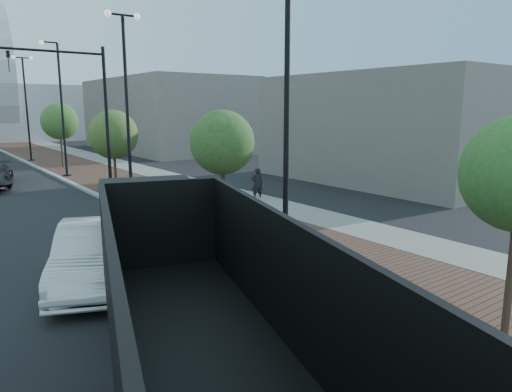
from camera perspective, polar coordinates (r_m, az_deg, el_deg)
sidewalk at (r=42.14m, az=-20.25°, el=3.54°), size 7.00×140.00×0.12m
concrete_strip at (r=42.95m, az=-16.79°, el=3.88°), size 2.40×140.00×0.13m
curb at (r=41.32m, az=-24.91°, el=3.09°), size 0.30×140.00×0.14m
dump_truck at (r=9.87m, az=-10.37°, el=-10.06°), size 6.18×13.46×3.36m
white_sedan at (r=13.93m, az=-19.18°, el=-6.68°), size 3.75×5.52×1.72m
pedestrian at (r=24.97m, az=0.15°, el=1.48°), size 0.74×0.62×1.71m
streetlight_1 at (r=13.31m, az=3.35°, el=8.38°), size 1.44×0.56×9.21m
streetlight_2 at (r=23.85m, az=-15.42°, el=10.23°), size 1.72×0.56×9.28m
streetlight_3 at (r=35.29m, az=-22.67°, el=9.08°), size 1.44×0.56×9.21m
streetlight_4 at (r=47.04m, az=-26.15°, el=9.62°), size 1.72×0.56×9.28m
traffic_mast at (r=26.40m, az=-19.67°, el=10.37°), size 5.09×0.20×8.00m
tree_1 at (r=18.11m, az=-4.04°, el=6.50°), size 2.51×2.49×4.80m
tree_2 at (r=28.97m, az=-16.93°, el=7.17°), size 2.87×2.87×4.74m
tree_3 at (r=40.46m, az=-22.74°, el=8.37°), size 2.85×2.85×5.20m
commercial_block_ne at (r=55.69m, az=-10.92°, el=9.69°), size 12.00×22.00×8.00m
commercial_block_e at (r=32.98m, az=15.94°, el=7.96°), size 10.00×16.00×7.00m
utility_cover_1 at (r=14.10m, az=14.55°, el=-9.33°), size 0.50×0.50×0.02m
utility_cover_2 at (r=22.39m, az=-7.74°, el=-1.60°), size 0.50×0.50×0.02m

